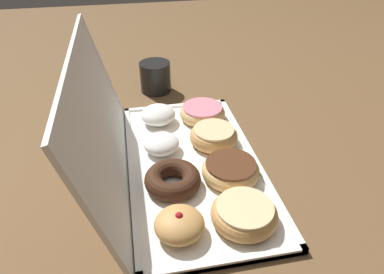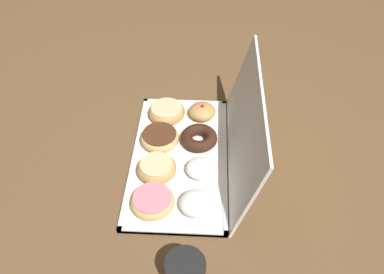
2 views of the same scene
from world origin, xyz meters
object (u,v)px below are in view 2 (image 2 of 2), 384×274
object	(u,v)px
donut_box	(180,158)
powdered_filled_donut_6	(200,168)
chocolate_cake_ring_donut_5	(199,138)
jelly_filled_donut_4	(202,111)
chocolate_frosted_donut_1	(160,137)
pink_frosted_donut_3	(152,201)
coffee_mug	(185,274)
powdered_filled_donut_7	(196,203)
glazed_ring_donut_2	(157,168)
glazed_ring_donut_0	(167,112)

from	to	relation	value
donut_box	powdered_filled_donut_6	bearing A→B (deg)	47.02
chocolate_cake_ring_donut_5	powdered_filled_donut_6	xyz separation A→B (m)	(0.12, 0.01, 0.00)
jelly_filled_donut_4	chocolate_cake_ring_donut_5	size ratio (longest dim) A/B	0.77
chocolate_frosted_donut_1	jelly_filled_donut_4	xyz separation A→B (m)	(-0.13, 0.13, 0.00)
pink_frosted_donut_3	jelly_filled_donut_4	world-z (taller)	jelly_filled_donut_4
chocolate_frosted_donut_1	jelly_filled_donut_4	distance (m)	0.18
donut_box	powdered_filled_donut_6	xyz separation A→B (m)	(0.06, 0.06, 0.02)
jelly_filled_donut_4	coffee_mug	xyz separation A→B (m)	(0.57, -0.02, 0.01)
powdered_filled_donut_6	powdered_filled_donut_7	bearing A→B (deg)	-3.05
donut_box	pink_frosted_donut_3	size ratio (longest dim) A/B	4.44
powdered_filled_donut_7	jelly_filled_donut_4	bearing A→B (deg)	179.17
chocolate_cake_ring_donut_5	pink_frosted_donut_3	bearing A→B (deg)	-25.09
glazed_ring_donut_2	coffee_mug	size ratio (longest dim) A/B	1.01
glazed_ring_donut_0	chocolate_frosted_donut_1	world-z (taller)	glazed_ring_donut_0
glazed_ring_donut_0	pink_frosted_donut_3	bearing A→B (deg)	-0.62
glazed_ring_donut_0	powdered_filled_donut_6	size ratio (longest dim) A/B	1.48
coffee_mug	donut_box	bearing A→B (deg)	-173.96
glazed_ring_donut_2	glazed_ring_donut_0	bearing A→B (deg)	178.69
glazed_ring_donut_2	chocolate_cake_ring_donut_5	distance (m)	0.17
jelly_filled_donut_4	powdered_filled_donut_6	size ratio (longest dim) A/B	1.07
pink_frosted_donut_3	glazed_ring_donut_0	bearing A→B (deg)	179.38
donut_box	powdered_filled_donut_6	distance (m)	0.09
glazed_ring_donut_0	glazed_ring_donut_2	distance (m)	0.25
pink_frosted_donut_3	chocolate_cake_ring_donut_5	size ratio (longest dim) A/B	1.05
glazed_ring_donut_2	pink_frosted_donut_3	distance (m)	0.11
donut_box	coffee_mug	distance (m)	0.39
chocolate_frosted_donut_1	chocolate_cake_ring_donut_5	bearing A→B (deg)	92.43
donut_box	pink_frosted_donut_3	world-z (taller)	pink_frosted_donut_3
donut_box	glazed_ring_donut_2	size ratio (longest dim) A/B	4.63
chocolate_cake_ring_donut_5	glazed_ring_donut_0	bearing A→B (deg)	-136.35
donut_box	pink_frosted_donut_3	bearing A→B (deg)	-18.25
powdered_filled_donut_7	powdered_filled_donut_6	bearing A→B (deg)	176.95
jelly_filled_donut_4	glazed_ring_donut_0	bearing A→B (deg)	-87.98
pink_frosted_donut_3	chocolate_frosted_donut_1	bearing A→B (deg)	-178.48
chocolate_frosted_donut_1	powdered_filled_donut_6	distance (m)	0.18
jelly_filled_donut_4	donut_box	bearing A→B (deg)	-18.35
jelly_filled_donut_4	powdered_filled_donut_7	size ratio (longest dim) A/B	0.99
glazed_ring_donut_0	powdered_filled_donut_7	xyz separation A→B (m)	(0.36, 0.11, 0.00)
chocolate_cake_ring_donut_5	glazed_ring_donut_2	bearing A→B (deg)	-41.74
powdered_filled_donut_6	donut_box	bearing A→B (deg)	-132.98
donut_box	coffee_mug	size ratio (longest dim) A/B	4.70
coffee_mug	jelly_filled_donut_4	bearing A→B (deg)	177.97
chocolate_frosted_donut_1	powdered_filled_donut_6	xyz separation A→B (m)	(0.12, 0.13, 0.00)
chocolate_cake_ring_donut_5	coffee_mug	distance (m)	0.46
donut_box	chocolate_frosted_donut_1	world-z (taller)	chocolate_frosted_donut_1
jelly_filled_donut_4	coffee_mug	world-z (taller)	coffee_mug
glazed_ring_donut_0	powdered_filled_donut_6	bearing A→B (deg)	26.19
glazed_ring_donut_2	jelly_filled_donut_4	distance (m)	0.28
pink_frosted_donut_3	donut_box	bearing A→B (deg)	161.75
donut_box	glazed_ring_donut_0	distance (m)	0.19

